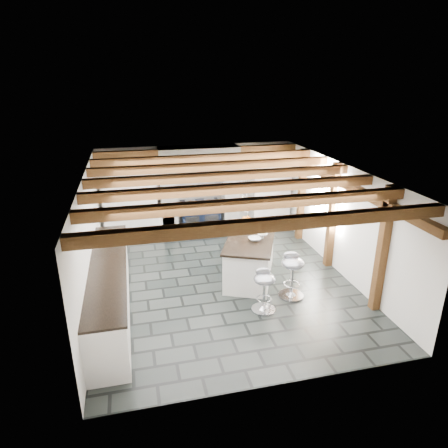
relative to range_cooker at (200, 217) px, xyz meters
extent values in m
plane|color=black|center=(0.00, -2.68, -0.47)|extent=(6.00, 6.00, 0.00)
plane|color=silver|center=(0.00, 0.32, 0.68)|extent=(5.00, 0.00, 5.00)
plane|color=silver|center=(-2.50, -2.68, 0.68)|extent=(0.00, 6.00, 6.00)
plane|color=silver|center=(2.50, -2.68, 0.68)|extent=(0.00, 6.00, 6.00)
plane|color=white|center=(0.00, -2.68, 1.83)|extent=(6.00, 6.00, 0.00)
cube|color=silver|center=(-0.80, 0.02, 0.48)|extent=(0.40, 0.60, 1.90)
cube|color=silver|center=(0.80, 0.02, 0.48)|extent=(0.40, 0.60, 1.90)
cube|color=brown|center=(0.00, 0.02, 1.52)|extent=(2.10, 0.65, 0.18)
cube|color=silver|center=(0.00, 0.02, 1.68)|extent=(2.00, 0.60, 0.31)
cube|color=black|center=(0.00, -0.30, 1.58)|extent=(1.00, 0.03, 0.22)
cube|color=silver|center=(0.00, -0.31, 1.58)|extent=(0.90, 0.01, 0.14)
cube|color=white|center=(-1.75, 0.02, 0.53)|extent=(1.30, 0.58, 2.00)
cube|color=white|center=(1.90, 0.02, 0.53)|extent=(1.00, 0.58, 2.00)
cube|color=white|center=(-2.20, -3.28, -0.03)|extent=(0.60, 3.80, 0.88)
cube|color=black|center=(-2.20, -3.28, 0.43)|extent=(0.64, 3.80, 0.04)
cube|color=white|center=(-1.05, 0.02, -0.03)|extent=(0.70, 0.60, 0.88)
cube|color=black|center=(-1.05, 0.02, 0.43)|extent=(0.74, 0.64, 0.04)
cube|color=brown|center=(2.42, -2.68, 1.48)|extent=(0.15, 5.80, 0.14)
plane|color=white|center=(2.48, -2.08, 1.08)|extent=(0.00, 0.90, 0.90)
cube|color=brown|center=(0.00, -5.28, 1.74)|extent=(5.00, 0.16, 0.16)
cube|color=brown|center=(0.00, -4.41, 1.74)|extent=(5.00, 0.16, 0.16)
cube|color=brown|center=(0.00, -3.54, 1.74)|extent=(5.00, 0.16, 0.16)
cube|color=brown|center=(0.00, -2.68, 1.74)|extent=(5.00, 0.16, 0.16)
cube|color=brown|center=(0.00, -1.81, 1.74)|extent=(5.00, 0.16, 0.16)
cube|color=brown|center=(0.00, -0.94, 1.74)|extent=(5.00, 0.16, 0.16)
cube|color=brown|center=(0.00, -0.08, 1.74)|extent=(5.00, 0.16, 0.16)
cube|color=brown|center=(2.42, -4.28, 0.68)|extent=(0.15, 0.15, 2.30)
cube|color=brown|center=(2.42, -2.48, 0.68)|extent=(0.15, 0.15, 2.30)
cube|color=brown|center=(2.42, -0.88, 0.68)|extent=(0.15, 0.15, 2.30)
cylinder|color=black|center=(0.45, -2.73, 1.46)|extent=(0.01, 0.01, 0.56)
cylinder|color=white|center=(0.45, -2.73, 1.13)|extent=(0.09, 0.09, 0.22)
cylinder|color=black|center=(0.50, -2.43, 1.46)|extent=(0.01, 0.01, 0.56)
cylinder|color=white|center=(0.50, -2.43, 1.13)|extent=(0.09, 0.09, 0.22)
cylinder|color=black|center=(0.55, -2.13, 1.46)|extent=(0.01, 0.01, 0.56)
cylinder|color=white|center=(0.55, -2.13, 1.13)|extent=(0.09, 0.09, 0.22)
cube|color=black|center=(0.00, 0.00, -0.02)|extent=(1.00, 0.60, 0.90)
ellipsoid|color=silver|center=(-0.25, 0.00, 0.46)|extent=(0.28, 0.28, 0.11)
ellipsoid|color=silver|center=(0.25, 0.00, 0.46)|extent=(0.28, 0.28, 0.11)
cylinder|color=silver|center=(0.00, -0.32, 0.35)|extent=(0.95, 0.03, 0.03)
cube|color=black|center=(-0.25, -0.30, -0.02)|extent=(0.35, 0.02, 0.30)
cube|color=black|center=(0.25, -0.30, -0.02)|extent=(0.35, 0.02, 0.30)
cube|color=white|center=(0.57, -2.61, -0.05)|extent=(1.45, 1.89, 0.83)
cube|color=black|center=(0.57, -2.61, 0.39)|extent=(1.55, 1.99, 0.05)
imported|color=white|center=(0.63, -2.13, 0.50)|extent=(0.23, 0.23, 0.18)
ellipsoid|color=orange|center=(0.63, -2.13, 0.65)|extent=(0.19, 0.19, 0.11)
cylinder|color=white|center=(0.83, -2.37, 0.49)|extent=(0.11, 0.11, 0.17)
imported|color=white|center=(0.62, -2.74, 0.44)|extent=(0.32, 0.32, 0.06)
cylinder|color=white|center=(0.80, -2.66, 0.46)|extent=(0.05, 0.05, 0.09)
cylinder|color=white|center=(0.80, -2.66, 0.51)|extent=(0.21, 0.21, 0.01)
cylinder|color=#C7B585|center=(0.80, -2.66, 0.55)|extent=(0.16, 0.16, 0.07)
cylinder|color=silver|center=(1.11, -3.54, -0.45)|extent=(0.48, 0.48, 0.03)
cone|color=silver|center=(1.11, -3.54, -0.40)|extent=(0.22, 0.22, 0.09)
cylinder|color=silver|center=(1.11, -3.54, -0.11)|extent=(0.05, 0.05, 0.60)
torus|color=silver|center=(1.11, -3.54, -0.20)|extent=(0.31, 0.31, 0.02)
ellipsoid|color=gray|center=(1.11, -3.54, 0.23)|extent=(0.55, 0.55, 0.20)
ellipsoid|color=gray|center=(1.15, -3.44, 0.34)|extent=(0.33, 0.21, 0.17)
cylinder|color=silver|center=(0.45, -3.88, -0.45)|extent=(0.43, 0.43, 0.03)
cone|color=silver|center=(0.45, -3.88, -0.41)|extent=(0.20, 0.20, 0.08)
cylinder|color=silver|center=(0.45, -3.88, -0.14)|extent=(0.05, 0.05, 0.54)
torus|color=silver|center=(0.45, -3.88, -0.23)|extent=(0.28, 0.28, 0.02)
ellipsoid|color=gray|center=(0.45, -3.88, 0.16)|extent=(0.45, 0.45, 0.18)
ellipsoid|color=gray|center=(0.47, -3.78, 0.26)|extent=(0.29, 0.15, 0.15)
camera|label=1|loc=(-1.68, -9.72, 3.53)|focal=32.00mm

